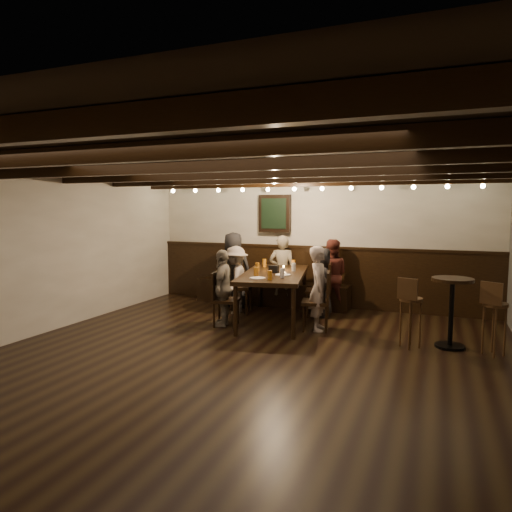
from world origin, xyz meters
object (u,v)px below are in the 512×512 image
at_px(chair_right_near, 319,300).
at_px(person_right_far, 319,288).
at_px(person_bench_centre, 282,271).
at_px(person_bench_left, 233,270).
at_px(chair_left_far, 225,309).
at_px(bar_stool_left, 410,321).
at_px(dining_table, 274,276).
at_px(bar_stool_right, 494,328).
at_px(high_top_table, 452,302).
at_px(person_left_near, 236,280).
at_px(person_bench_right, 331,275).
at_px(chair_right_far, 317,312).
at_px(chair_left_near, 237,296).
at_px(person_right_near, 321,282).
at_px(person_left_far, 223,288).

bearing_deg(chair_right_near, person_right_far, -178.05).
bearing_deg(person_bench_centre, person_bench_left, 9.46).
height_order(chair_left_far, bar_stool_left, bar_stool_left).
bearing_deg(dining_table, bar_stool_right, -23.05).
xyz_separation_m(person_bench_centre, high_top_table, (2.88, -1.52, -0.06)).
bearing_deg(person_left_near, chair_right_near, 90.00).
bearing_deg(person_bench_right, chair_right_near, 68.13).
bearing_deg(person_bench_centre, chair_left_far, 64.42).
distance_m(chair_right_far, bar_stool_right, 2.40).
xyz_separation_m(chair_left_near, person_right_far, (1.62, -0.59, 0.34)).
xyz_separation_m(chair_left_near, person_right_near, (1.44, 0.29, 0.29)).
bearing_deg(chair_right_near, person_left_far, 121.49).
xyz_separation_m(chair_left_far, person_right_far, (1.44, 0.29, 0.38)).
bearing_deg(chair_left_near, person_right_near, 90.00).
bearing_deg(person_bench_right, chair_left_far, 39.84).
bearing_deg(chair_right_far, person_bench_centre, 25.61).
distance_m(chair_right_near, person_left_near, 1.50).
relative_size(person_left_near, person_left_far, 0.98).
xyz_separation_m(chair_left_far, person_bench_right, (1.31, 1.65, 0.39)).
relative_size(chair_right_near, person_bench_right, 0.71).
bearing_deg(dining_table, person_bench_right, 45.00).
bearing_deg(bar_stool_right, person_right_far, -160.35).
xyz_separation_m(chair_left_near, person_bench_left, (-0.27, 0.40, 0.40)).
relative_size(person_right_near, person_right_far, 0.92).
distance_m(chair_right_far, bar_stool_left, 1.43).
distance_m(person_right_near, bar_stool_left, 2.01).
bearing_deg(person_left_far, chair_left_far, 90.00).
distance_m(chair_left_near, chair_right_near, 1.44).
bearing_deg(bar_stool_right, bar_stool_left, -148.87).
height_order(person_bench_left, person_left_far, person_bench_left).
xyz_separation_m(high_top_table, bar_stool_left, (-0.50, -0.21, -0.26)).
distance_m(person_bench_left, bar_stool_right, 4.45).
xyz_separation_m(chair_left_far, bar_stool_right, (3.78, -0.06, 0.09)).
height_order(chair_left_far, chair_right_near, chair_right_near).
xyz_separation_m(chair_right_near, person_left_near, (-1.44, -0.29, 0.31)).
xyz_separation_m(dining_table, person_bench_right, (0.70, 1.06, -0.09)).
xyz_separation_m(person_right_near, person_right_far, (0.18, -0.88, 0.05)).
distance_m(person_bench_right, bar_stool_right, 3.01).
height_order(person_left_far, bar_stool_left, person_left_far).
xyz_separation_m(person_bench_left, bar_stool_left, (3.23, -1.40, -0.35)).
height_order(person_bench_right, bar_stool_left, person_bench_right).
relative_size(person_left_near, person_right_far, 0.93).
relative_size(person_right_far, bar_stool_right, 1.35).
bearing_deg(chair_left_far, bar_stool_left, 76.18).
height_order(chair_right_far, bar_stool_right, bar_stool_right).
bearing_deg(person_bench_left, person_right_far, 140.71).
distance_m(chair_right_far, person_right_near, 0.95).
xyz_separation_m(person_bench_right, person_left_near, (-1.53, -0.77, -0.05)).
distance_m(chair_right_far, person_bench_right, 1.41).
xyz_separation_m(chair_right_far, high_top_table, (1.88, -0.19, 0.34)).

